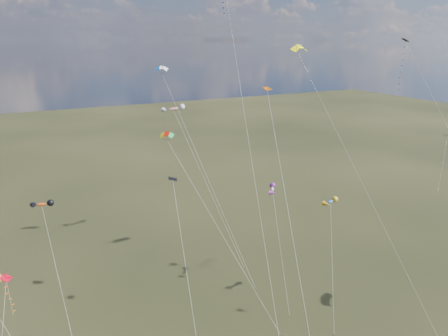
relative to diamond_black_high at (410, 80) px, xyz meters
name	(u,v)px	position (x,y,z in m)	size (l,w,h in m)	color
diamond_black_high	(410,80)	(0.00, 0.00, 0.00)	(12.21, 18.48, 35.28)	black
diamond_navy_tall	(228,23)	(-16.97, 18.71, 7.30)	(11.80, 37.32, 43.87)	#101346
diamond_black_mid	(183,251)	(-33.52, -4.09, -14.27)	(2.87, 15.54, 21.89)	black
diamond_red_low	(9,302)	(-49.36, 4.20, -20.23)	(3.46, 11.35, 12.55)	#BC0519
diamond_orange_center	(286,199)	(-23.08, -5.88, -10.20)	(7.65, 23.95, 30.04)	#CB4D00
parafoil_yellow	(300,48)	(-7.46, 13.76, 3.91)	(5.15, 27.51, 34.85)	#FCF505
parafoil_blue_white	(162,69)	(-24.13, 28.31, 0.42)	(7.05, 22.58, 31.32)	blue
parafoil_tricolor	(168,136)	(-29.45, 11.24, -6.60)	(10.02, 15.19, 24.19)	yellow
novelty_orange_black	(42,205)	(-44.96, 15.58, -14.80)	(2.45, 11.47, 15.83)	#BF3C0F
novelty_white_purple	(273,189)	(-15.13, 8.28, -15.35)	(3.61, 10.23, 15.26)	silver
novelty_redwhite_stripe	(174,109)	(-21.71, 30.29, -6.61)	(6.67, 18.91, 24.17)	red
novelty_blue_yellow	(331,202)	(-10.11, 1.72, -15.79)	(5.85, 8.42, 14.79)	#1D4AAB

